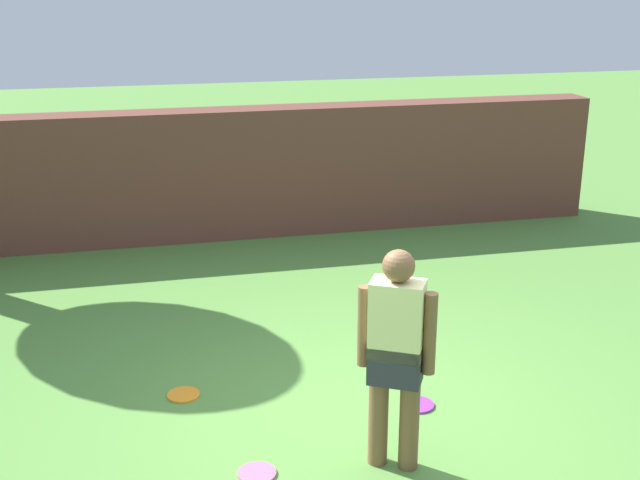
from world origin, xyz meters
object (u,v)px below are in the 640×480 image
person (396,350)px  frisbee_pink (257,473)px  frisbee_orange (184,395)px  frisbee_purple (417,405)px

person → frisbee_pink: (-0.96, 0.10, -0.89)m
frisbee_orange → frisbee_pink: 1.30m
frisbee_pink → frisbee_purple: bearing=24.3°
person → frisbee_purple: (0.45, 0.73, -0.89)m
person → frisbee_orange: size_ratio=6.00×
frisbee_orange → frisbee_purple: bearing=-18.0°
frisbee_purple → frisbee_pink: bearing=-155.7°
person → frisbee_pink: person is taller
frisbee_orange → frisbee_pink: same height
frisbee_purple → frisbee_pink: (-1.41, -0.64, 0.00)m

